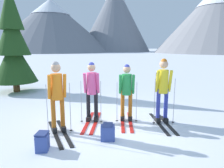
{
  "coord_description": "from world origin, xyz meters",
  "views": [
    {
      "loc": [
        0.44,
        -5.41,
        2.12
      ],
      "look_at": [
        0.09,
        0.45,
        1.05
      ],
      "focal_mm": 33.22,
      "sensor_mm": 36.0,
      "label": 1
    }
  ],
  "objects_px": {
    "skier_in_orange": "(57,94)",
    "skier_in_pink": "(92,89)",
    "pine_tree_near": "(13,44)",
    "backpack_on_snow_front": "(108,132)",
    "skier_in_green": "(127,91)",
    "skier_in_yellow": "(163,87)",
    "backpack_on_snow_beside": "(42,141)"
  },
  "relations": [
    {
      "from": "skier_in_orange",
      "to": "skier_in_pink",
      "type": "relative_size",
      "value": 1.04
    },
    {
      "from": "pine_tree_near",
      "to": "skier_in_orange",
      "type": "bearing_deg",
      "value": -52.58
    },
    {
      "from": "skier_in_orange",
      "to": "backpack_on_snow_front",
      "type": "height_order",
      "value": "skier_in_orange"
    },
    {
      "from": "skier_in_orange",
      "to": "skier_in_pink",
      "type": "height_order",
      "value": "skier_in_orange"
    },
    {
      "from": "skier_in_orange",
      "to": "skier_in_green",
      "type": "relative_size",
      "value": 1.08
    },
    {
      "from": "skier_in_green",
      "to": "backpack_on_snow_front",
      "type": "relative_size",
      "value": 4.3
    },
    {
      "from": "skier_in_orange",
      "to": "backpack_on_snow_front",
      "type": "distance_m",
      "value": 1.54
    },
    {
      "from": "skier_in_yellow",
      "to": "skier_in_orange",
      "type": "bearing_deg",
      "value": -162.56
    },
    {
      "from": "skier_in_pink",
      "to": "skier_in_green",
      "type": "relative_size",
      "value": 1.05
    },
    {
      "from": "skier_in_orange",
      "to": "skier_in_yellow",
      "type": "bearing_deg",
      "value": 17.44
    },
    {
      "from": "backpack_on_snow_beside",
      "to": "skier_in_pink",
      "type": "bearing_deg",
      "value": 65.98
    },
    {
      "from": "backpack_on_snow_front",
      "to": "backpack_on_snow_beside",
      "type": "distance_m",
      "value": 1.42
    },
    {
      "from": "skier_in_orange",
      "to": "skier_in_yellow",
      "type": "relative_size",
      "value": 0.98
    },
    {
      "from": "skier_in_yellow",
      "to": "backpack_on_snow_front",
      "type": "xyz_separation_m",
      "value": [
        -1.42,
        -1.22,
        -0.84
      ]
    },
    {
      "from": "backpack_on_snow_front",
      "to": "backpack_on_snow_beside",
      "type": "height_order",
      "value": "same"
    },
    {
      "from": "skier_in_green",
      "to": "skier_in_orange",
      "type": "bearing_deg",
      "value": -152.1
    },
    {
      "from": "backpack_on_snow_beside",
      "to": "skier_in_yellow",
      "type": "bearing_deg",
      "value": 32.93
    },
    {
      "from": "skier_in_green",
      "to": "pine_tree_near",
      "type": "distance_m",
      "value": 6.47
    },
    {
      "from": "skier_in_pink",
      "to": "pine_tree_near",
      "type": "bearing_deg",
      "value": 138.42
    },
    {
      "from": "skier_in_green",
      "to": "pine_tree_near",
      "type": "bearing_deg",
      "value": 144.86
    },
    {
      "from": "backpack_on_snow_beside",
      "to": "pine_tree_near",
      "type": "bearing_deg",
      "value": 122.09
    },
    {
      "from": "pine_tree_near",
      "to": "backpack_on_snow_front",
      "type": "relative_size",
      "value": 12.78
    },
    {
      "from": "skier_in_green",
      "to": "pine_tree_near",
      "type": "xyz_separation_m",
      "value": [
        -5.17,
        3.64,
        1.34
      ]
    },
    {
      "from": "skier_in_orange",
      "to": "pine_tree_near",
      "type": "bearing_deg",
      "value": 127.42
    },
    {
      "from": "skier_in_pink",
      "to": "backpack_on_snow_beside",
      "type": "bearing_deg",
      "value": -114.02
    },
    {
      "from": "skier_in_pink",
      "to": "backpack_on_snow_beside",
      "type": "xyz_separation_m",
      "value": [
        -0.77,
        -1.74,
        -0.76
      ]
    },
    {
      "from": "skier_in_yellow",
      "to": "backpack_on_snow_beside",
      "type": "relative_size",
      "value": 4.74
    },
    {
      "from": "pine_tree_near",
      "to": "skier_in_yellow",
      "type": "bearing_deg",
      "value": -30.95
    },
    {
      "from": "skier_in_yellow",
      "to": "backpack_on_snow_front",
      "type": "distance_m",
      "value": 2.05
    },
    {
      "from": "backpack_on_snow_front",
      "to": "skier_in_pink",
      "type": "bearing_deg",
      "value": 114.29
    },
    {
      "from": "backpack_on_snow_beside",
      "to": "backpack_on_snow_front",
      "type": "bearing_deg",
      "value": 22.78
    },
    {
      "from": "backpack_on_snow_front",
      "to": "backpack_on_snow_beside",
      "type": "relative_size",
      "value": 1.0
    }
  ]
}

